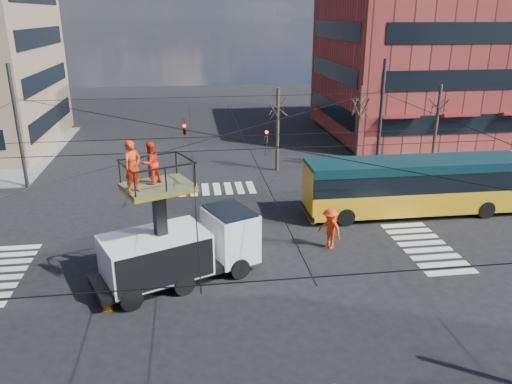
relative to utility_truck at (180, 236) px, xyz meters
The scene contains 13 objects.
ground 3.21m from the utility_truck, 40.05° to the left, with size 120.00×120.00×0.00m, color black.
sidewalk_ne 32.21m from the utility_truck, 44.62° to the left, with size 18.00×18.00×0.12m, color slate.
crosswalks 3.20m from the utility_truck, 40.05° to the left, with size 22.40×22.40×0.02m, color silver, non-canonical shape.
building_ne 35.31m from the utility_truck, 46.97° to the left, with size 20.06×16.06×14.00m.
overhead_network 3.48m from the utility_truck, 47.67° to the left, with size 24.24×24.24×8.00m.
tree_a 16.77m from the utility_truck, 65.48° to the left, with size 2.00×2.00×6.00m.
tree_b 19.99m from the utility_truck, 49.50° to the left, with size 2.00×2.00×6.00m.
tree_c 24.30m from the utility_truck, 38.62° to the left, with size 2.00×2.00×6.00m.
utility_truck is the anchor object (origin of this frame).
city_bus 14.37m from the utility_truck, 23.88° to the left, with size 12.54×2.70×3.20m.
traffic_cone 3.86m from the utility_truck, 146.03° to the right, with size 0.36×0.36×0.64m, color orange.
worker_ground 2.75m from the utility_truck, behind, with size 1.17×0.49×2.00m, color orange.
flagger 7.52m from the utility_truck, 16.51° to the left, with size 1.33×0.77×2.07m, color #FF3810.
Camera 1 is at (-1.31, -20.88, 10.86)m, focal length 35.00 mm.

